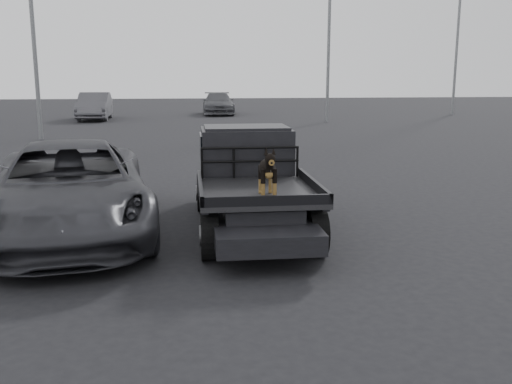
{
  "coord_description": "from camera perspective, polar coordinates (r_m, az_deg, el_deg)",
  "views": [
    {
      "loc": [
        -1.26,
        -8.24,
        2.79
      ],
      "look_at": [
        -0.33,
        -0.43,
        1.16
      ],
      "focal_mm": 40.0,
      "sensor_mm": 36.0,
      "label": 1
    }
  ],
  "objects": [
    {
      "name": "parked_suv",
      "position": [
        10.51,
        -18.18,
        0.28
      ],
      "size": [
        3.57,
        6.18,
        1.62
      ],
      "primitive_type": "imported",
      "rotation": [
        0.0,
        0.0,
        0.16
      ],
      "color": "#323338",
      "rests_on": "ground"
    },
    {
      "name": "flatbed_ute",
      "position": [
        10.4,
        -0.47,
        -1.23
      ],
      "size": [
        2.0,
        5.4,
        0.92
      ],
      "primitive_type": null,
      "color": "black",
      "rests_on": "ground"
    },
    {
      "name": "distant_car_a",
      "position": [
        37.2,
        -15.84,
        8.26
      ],
      "size": [
        1.98,
        5.16,
        1.68
      ],
      "primitive_type": "imported",
      "rotation": [
        0.0,
        0.0,
        0.04
      ],
      "color": "#4F4E54",
      "rests_on": "ground"
    },
    {
      "name": "floodlight_mid",
      "position": [
        34.41,
        7.39,
        18.49
      ],
      "size": [
        1.08,
        0.28,
        12.63
      ],
      "color": "slate",
      "rests_on": "ground"
    },
    {
      "name": "dog",
      "position": [
        8.87,
        1.14,
        1.99
      ],
      "size": [
        0.32,
        0.6,
        0.74
      ],
      "primitive_type": null,
      "color": "black",
      "rests_on": "flatbed_ute"
    },
    {
      "name": "ground",
      "position": [
        8.79,
        1.82,
        -6.79
      ],
      "size": [
        120.0,
        120.0,
        0.0
      ],
      "primitive_type": "plane",
      "color": "black",
      "rests_on": "ground"
    },
    {
      "name": "headache_rack",
      "position": [
        10.45,
        -0.59,
        2.95
      ],
      "size": [
        1.8,
        0.08,
        0.55
      ],
      "primitive_type": null,
      "color": "black",
      "rests_on": "flatbed_ute"
    },
    {
      "name": "distant_car_b",
      "position": [
        40.78,
        -3.79,
        8.83
      ],
      "size": [
        2.21,
        5.28,
        1.52
      ],
      "primitive_type": "imported",
      "rotation": [
        0.0,
        0.0,
        -0.02
      ],
      "color": "#4B4B50",
      "rests_on": "ground"
    },
    {
      "name": "ute_cab",
      "position": [
        11.17,
        -1.01,
        4.37
      ],
      "size": [
        1.72,
        1.3,
        0.88
      ],
      "primitive_type": null,
      "color": "black",
      "rests_on": "flatbed_ute"
    }
  ]
}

